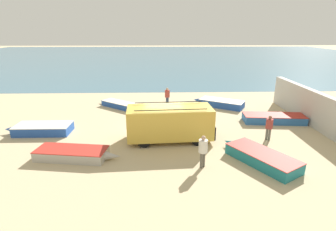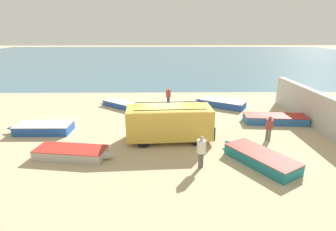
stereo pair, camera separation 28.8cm
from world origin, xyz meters
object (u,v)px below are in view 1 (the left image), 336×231
fishing_rowboat_0 (120,105)px  fisherman_0 (167,95)px  fisherman_2 (203,149)px  fishing_rowboat_3 (260,157)px  fishing_rowboat_4 (276,118)px  parked_van (170,122)px  fisherman_1 (269,126)px  fishing_rowboat_1 (74,154)px  fishing_rowboat_5 (42,129)px  fishing_rowboat_2 (220,103)px

fishing_rowboat_0 → fisherman_0: fisherman_0 is taller
fishing_rowboat_0 → fisherman_2: (5.86, -11.09, 0.80)m
fishing_rowboat_3 → fishing_rowboat_4: (3.53, 6.23, -0.01)m
parked_van → fisherman_0: size_ratio=3.21×
parked_van → fisherman_1: size_ratio=3.33×
fishing_rowboat_3 → fisherman_1: size_ratio=2.78×
fishing_rowboat_4 → fisherman_2: (-6.69, -6.67, 0.75)m
fishing_rowboat_0 → fisherman_0: size_ratio=2.50×
fishing_rowboat_1 → fisherman_0: fisherman_0 is taller
fishing_rowboat_5 → fishing_rowboat_3: bearing=161.5°
fishing_rowboat_5 → fishing_rowboat_4: bearing=-174.2°
fishing_rowboat_5 → fisherman_2: 11.47m
fisherman_0 → fishing_rowboat_4: bearing=111.7°
fisherman_0 → fishing_rowboat_5: bearing=-1.7°
fishing_rowboat_4 → fishing_rowboat_5: 17.08m
fishing_rowboat_5 → fisherman_1: 15.15m
fishing_rowboat_2 → fisherman_1: (1.38, -7.79, 0.67)m
fishing_rowboat_5 → fisherman_2: bearing=154.3°
fishing_rowboat_5 → fisherman_2: size_ratio=2.54×
fishing_rowboat_5 → fisherman_0: fisherman_0 is taller
fishing_rowboat_0 → fishing_rowboat_2: bearing=-142.1°
fishing_rowboat_4 → fisherman_0: size_ratio=3.26×
fisherman_2 → fishing_rowboat_2: bearing=118.4°
fishing_rowboat_1 → fisherman_1: size_ratio=2.90×
fisherman_0 → fisherman_1: fisherman_0 is taller
parked_van → fishing_rowboat_0: bearing=116.2°
fishing_rowboat_2 → fishing_rowboat_4: (3.33, -4.45, -0.01)m
fishing_rowboat_2 → fishing_rowboat_5: fishing_rowboat_2 is taller
fisherman_1 → fisherman_2: (-4.74, -3.33, 0.06)m
parked_van → fisherman_1: (6.28, -0.20, -0.22)m
fishing_rowboat_5 → fisherman_0: (8.80, 6.47, 0.71)m
fisherman_1 → fishing_rowboat_1: bearing=133.6°
fisherman_0 → fisherman_2: bearing=59.4°
parked_van → fisherman_0: bearing=86.2°
fishing_rowboat_3 → fishing_rowboat_0: bearing=8.8°
parked_van → fisherman_2: parked_van is taller
fishing_rowboat_3 → fishing_rowboat_2: bearing=-32.5°
fishing_rowboat_3 → fisherman_2: fisherman_2 is taller
fishing_rowboat_4 → fisherman_0: 9.51m
fishing_rowboat_3 → fisherman_1: (1.58, 2.89, 0.68)m
fishing_rowboat_4 → fishing_rowboat_0: bearing=165.7°
fisherman_1 → fisherman_2: fisherman_2 is taller
parked_van → fishing_rowboat_0: (-4.32, 7.56, -0.95)m
parked_van → fishing_rowboat_5: parked_van is taller
fishing_rowboat_4 → fishing_rowboat_5: size_ratio=1.25×
fishing_rowboat_1 → fishing_rowboat_5: 5.09m
fishing_rowboat_1 → fisherman_1: 11.87m
fishing_rowboat_2 → fishing_rowboat_0: bearing=31.5°
fishing_rowboat_0 → fishing_rowboat_4: (12.55, -4.42, 0.05)m
fisherman_0 → fisherman_2: size_ratio=0.97×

